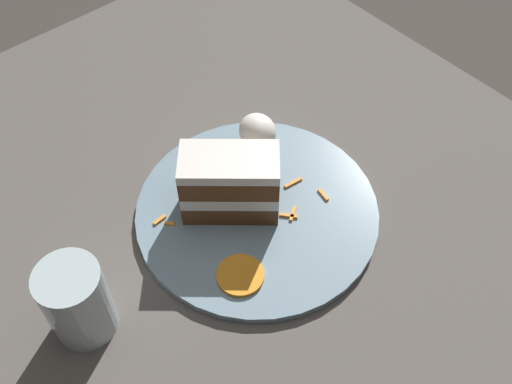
{
  "coord_description": "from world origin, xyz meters",
  "views": [
    {
      "loc": [
        -0.32,
        0.25,
        0.61
      ],
      "look_at": [
        0.0,
        -0.03,
        0.06
      ],
      "focal_mm": 42.0,
      "sensor_mm": 36.0,
      "label": 1
    }
  ],
  "objects_px": {
    "drinking_glass": "(79,305)",
    "orange_garnish": "(240,275)",
    "plate": "(256,210)",
    "cream_dollop": "(258,132)",
    "cake_slice": "(230,183)"
  },
  "relations": [
    {
      "from": "cake_slice",
      "to": "drinking_glass",
      "type": "xyz_separation_m",
      "value": [
        -0.02,
        0.21,
        -0.01
      ]
    },
    {
      "from": "drinking_glass",
      "to": "orange_garnish",
      "type": "bearing_deg",
      "value": -113.27
    },
    {
      "from": "drinking_glass",
      "to": "plate",
      "type": "bearing_deg",
      "value": -91.68
    },
    {
      "from": "plate",
      "to": "orange_garnish",
      "type": "bearing_deg",
      "value": 128.75
    },
    {
      "from": "orange_garnish",
      "to": "drinking_glass",
      "type": "height_order",
      "value": "drinking_glass"
    },
    {
      "from": "plate",
      "to": "orange_garnish",
      "type": "distance_m",
      "value": 0.1
    },
    {
      "from": "plate",
      "to": "drinking_glass",
      "type": "xyz_separation_m",
      "value": [
        0.01,
        0.23,
        0.04
      ]
    },
    {
      "from": "plate",
      "to": "drinking_glass",
      "type": "distance_m",
      "value": 0.23
    },
    {
      "from": "plate",
      "to": "drinking_glass",
      "type": "bearing_deg",
      "value": 88.32
    },
    {
      "from": "cream_dollop",
      "to": "drinking_glass",
      "type": "height_order",
      "value": "drinking_glass"
    },
    {
      "from": "cream_dollop",
      "to": "cake_slice",
      "type": "bearing_deg",
      "value": 121.56
    },
    {
      "from": "plate",
      "to": "cake_slice",
      "type": "bearing_deg",
      "value": 43.61
    },
    {
      "from": "plate",
      "to": "cream_dollop",
      "type": "xyz_separation_m",
      "value": [
        0.08,
        -0.07,
        0.03
      ]
    },
    {
      "from": "cake_slice",
      "to": "drinking_glass",
      "type": "bearing_deg",
      "value": 135.26
    },
    {
      "from": "plate",
      "to": "orange_garnish",
      "type": "relative_size",
      "value": 5.5
    }
  ]
}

